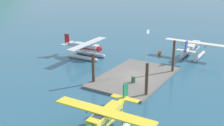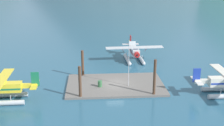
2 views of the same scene
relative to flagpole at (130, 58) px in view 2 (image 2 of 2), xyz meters
name	(u,v)px [view 2 (image 2 of 2)]	position (x,y,z in m)	size (l,w,h in m)	color
ground_plane	(115,86)	(-1.94, 0.79, -4.41)	(1200.00, 1200.00, 0.00)	#285670
dock_platform	(115,85)	(-1.94, 0.79, -4.26)	(13.92, 8.91, 0.30)	#66605B
piling_near_left	(80,83)	(-6.85, -3.26, -2.20)	(0.39, 0.39, 4.43)	#4C3323
piling_near_right	(155,78)	(2.91, -3.19, -1.86)	(0.36, 0.36, 5.10)	#4C3323
piling_far_left	(83,64)	(-6.70, 4.81, -2.26)	(0.40, 0.40, 4.30)	#4C3323
flagpole	(130,58)	(0.00, 0.00, 0.00)	(0.95, 0.10, 6.67)	silver
fuel_drum	(100,84)	(-4.19, -0.12, -3.67)	(0.62, 0.62, 0.88)	#33663D
mooring_buoy	(198,78)	(10.79, 2.10, -4.03)	(0.75, 0.75, 0.75)	orange
seaplane_silver_bow_right	(134,53)	(2.47, 12.64, -2.83)	(10.45, 7.98, 3.84)	#B7BABF
seaplane_yellow_port_aft	(2,90)	(-16.68, -3.44, -2.83)	(7.98, 10.43, 3.84)	#B7BABF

